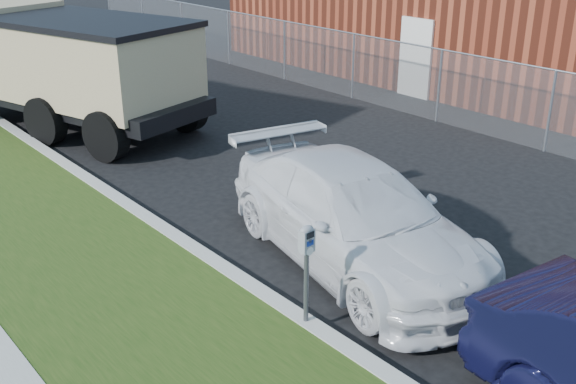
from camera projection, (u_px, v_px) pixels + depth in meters
ground at (396, 247)px, 10.64m from camera, size 120.00×120.00×0.00m
chainlink_fence at (354, 53)px, 18.65m from camera, size 0.06×30.06×30.00m
brick_building at (460, 1)px, 22.58m from camera, size 9.20×14.20×4.17m
parking_meter at (307, 253)px, 8.10m from camera, size 0.19×0.13×1.34m
white_wagon at (351, 215)px, 9.97m from camera, size 3.03×5.44×1.49m
dump_truck at (59, 62)px, 16.17m from camera, size 4.50×7.55×2.79m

